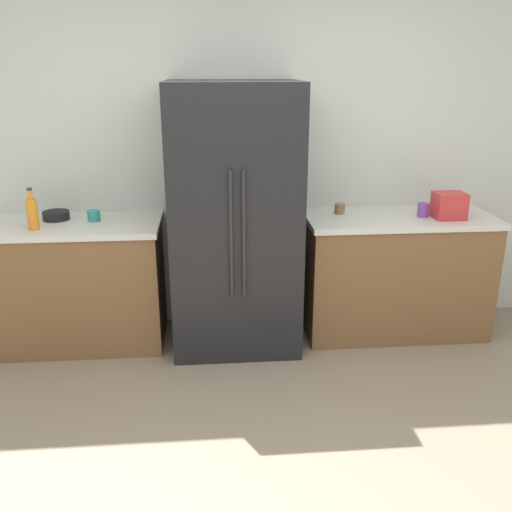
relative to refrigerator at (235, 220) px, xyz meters
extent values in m
plane|color=gray|center=(0.10, -1.49, -0.91)|extent=(10.10, 10.10, 0.00)
cube|color=silver|center=(0.10, 0.42, 0.54)|extent=(5.05, 0.10, 2.92)
cube|color=brown|center=(-1.11, 0.07, -0.49)|extent=(1.17, 0.59, 0.86)
cube|color=silver|center=(-1.11, 0.07, -0.04)|extent=(1.20, 0.62, 0.04)
cube|color=brown|center=(1.19, 0.07, -0.49)|extent=(1.32, 0.59, 0.86)
cube|color=silver|center=(1.19, 0.07, -0.04)|extent=(1.35, 0.62, 0.04)
cube|color=black|center=(0.00, 0.00, 0.00)|extent=(0.87, 0.71, 1.83)
cylinder|color=#262628|center=(-0.04, -0.37, 0.00)|extent=(0.02, 0.02, 0.82)
cylinder|color=#262628|center=(0.04, -0.37, 0.00)|extent=(0.02, 0.02, 0.82)
cube|color=red|center=(1.51, -0.02, 0.07)|extent=(0.21, 0.18, 0.18)
cylinder|color=orange|center=(-1.32, -0.07, 0.08)|extent=(0.07, 0.07, 0.20)
cylinder|color=orange|center=(-1.32, -0.07, 0.22)|extent=(0.03, 0.03, 0.06)
cylinder|color=#333338|center=(-1.32, -0.07, 0.25)|extent=(0.03, 0.03, 0.02)
cylinder|color=purple|center=(1.35, 0.04, 0.03)|extent=(0.08, 0.08, 0.10)
cylinder|color=brown|center=(0.77, 0.17, 0.02)|extent=(0.08, 0.08, 0.07)
cylinder|color=teal|center=(-0.97, 0.12, 0.02)|extent=(0.09, 0.09, 0.07)
cylinder|color=black|center=(-1.24, 0.18, 0.01)|extent=(0.18, 0.18, 0.06)
camera|label=1|loc=(-0.17, -3.70, 1.01)|focal=39.12mm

